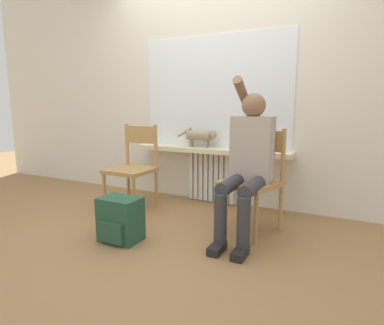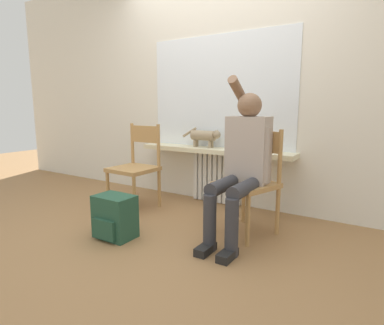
% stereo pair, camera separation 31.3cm
% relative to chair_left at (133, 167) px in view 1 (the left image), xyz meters
% --- Properties ---
extents(ground_plane, '(12.00, 12.00, 0.00)m').
position_rel_chair_left_xyz_m(ground_plane, '(0.63, -0.54, -0.46)').
color(ground_plane, olive).
extents(wall_with_window, '(7.00, 0.06, 2.70)m').
position_rel_chair_left_xyz_m(wall_with_window, '(0.63, 0.69, 0.89)').
color(wall_with_window, silver).
rests_on(wall_with_window, ground_plane).
extents(radiator, '(0.57, 0.08, 0.58)m').
position_rel_chair_left_xyz_m(radiator, '(0.63, 0.62, -0.17)').
color(radiator, silver).
rests_on(radiator, ground_plane).
extents(windowsill, '(1.77, 0.25, 0.05)m').
position_rel_chair_left_xyz_m(windowsill, '(0.63, 0.54, 0.14)').
color(windowsill, beige).
rests_on(windowsill, radiator).
extents(window_glass, '(1.70, 0.01, 1.20)m').
position_rel_chair_left_xyz_m(window_glass, '(0.63, 0.66, 0.77)').
color(window_glass, white).
rests_on(window_glass, windowsill).
extents(chair_left, '(0.44, 0.44, 0.89)m').
position_rel_chair_left_xyz_m(chair_left, '(0.00, 0.00, 0.00)').
color(chair_left, '#B2844C').
rests_on(chair_left, ground_plane).
extents(chair_right, '(0.54, 0.54, 0.89)m').
position_rel_chair_left_xyz_m(chair_right, '(1.28, -0.00, 0.00)').
color(chair_right, '#B2844C').
rests_on(chair_right, ground_plane).
extents(person, '(0.36, 1.03, 1.32)m').
position_rel_chair_left_xyz_m(person, '(1.27, -0.13, 0.20)').
color(person, '#333338').
rests_on(person, ground_plane).
extents(cat, '(0.48, 0.11, 0.22)m').
position_rel_chair_left_xyz_m(cat, '(0.52, 0.55, 0.30)').
color(cat, '#9E896B').
rests_on(cat, windowsill).
extents(backpack, '(0.33, 0.25, 0.36)m').
position_rel_chair_left_xyz_m(backpack, '(0.40, -0.71, -0.28)').
color(backpack, '#234C38').
rests_on(backpack, ground_plane).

